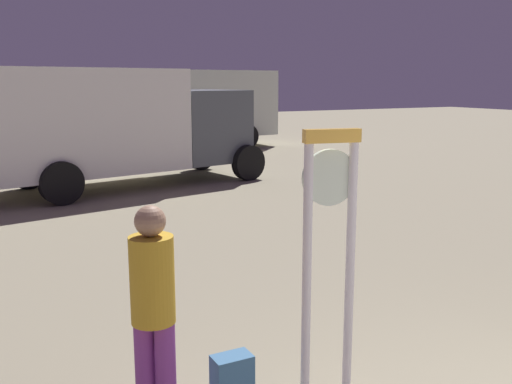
{
  "coord_description": "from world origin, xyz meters",
  "views": [
    {
      "loc": [
        -3.58,
        -1.52,
        2.5
      ],
      "look_at": [
        -0.46,
        4.41,
        1.2
      ],
      "focal_mm": 40.24,
      "sensor_mm": 36.0,
      "label": 1
    }
  ],
  "objects_px": {
    "box_truck_near": "(109,123)",
    "box_truck_far": "(194,106)",
    "standing_clock": "(329,238)",
    "person_near_clock": "(153,306)"
  },
  "relations": [
    {
      "from": "standing_clock",
      "to": "box_truck_far",
      "type": "distance_m",
      "value": 17.72
    },
    {
      "from": "person_near_clock",
      "to": "box_truck_far",
      "type": "relative_size",
      "value": 0.24
    },
    {
      "from": "standing_clock",
      "to": "person_near_clock",
      "type": "bearing_deg",
      "value": 166.3
    },
    {
      "from": "box_truck_near",
      "to": "box_truck_far",
      "type": "relative_size",
      "value": 1.03
    },
    {
      "from": "box_truck_near",
      "to": "person_near_clock",
      "type": "bearing_deg",
      "value": -101.98
    },
    {
      "from": "box_truck_far",
      "to": "box_truck_near",
      "type": "bearing_deg",
      "value": -125.3
    },
    {
      "from": "standing_clock",
      "to": "box_truck_near",
      "type": "bearing_deg",
      "value": 85.61
    },
    {
      "from": "person_near_clock",
      "to": "box_truck_near",
      "type": "bearing_deg",
      "value": 78.02
    },
    {
      "from": "standing_clock",
      "to": "box_truck_far",
      "type": "bearing_deg",
      "value": 71.62
    },
    {
      "from": "box_truck_far",
      "to": "standing_clock",
      "type": "bearing_deg",
      "value": -108.38
    }
  ]
}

